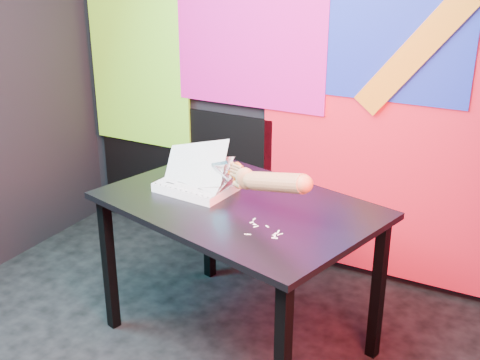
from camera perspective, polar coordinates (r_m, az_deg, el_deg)
The scene contains 7 objects.
room at distance 2.18m, azimuth -11.03°, elevation 7.87°, with size 3.01×3.01×2.71m.
backdrop at distance 3.47m, azimuth 5.54°, elevation 6.53°, with size 2.88×0.05×2.08m.
work_table at distance 2.78m, azimuth -0.17°, elevation -3.77°, with size 1.40×1.10×0.75m.
printout_stack at distance 2.87m, azimuth -4.20°, elevation -0.51°, with size 0.39×0.28×0.26m.
scissors at distance 2.67m, azimuth -0.41°, elevation 0.52°, with size 0.21×0.08×0.13m.
hand_forearm at distance 2.50m, azimuth 3.01°, elevation -0.14°, with size 0.44×0.20×0.17m.
paper_clippings at distance 2.48m, azimuth 2.50°, elevation -4.80°, with size 0.17×0.16×0.00m.
Camera 1 is at (1.35, -1.64, 1.85)m, focal length 45.00 mm.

